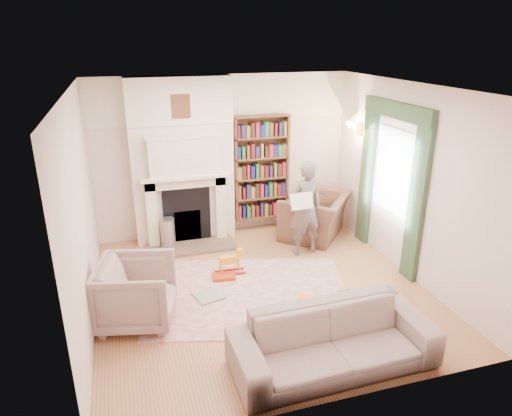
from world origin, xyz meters
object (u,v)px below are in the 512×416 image
object	(u,v)px
armchair_left	(136,292)
man_reading	(305,208)
coffee_table	(371,313)
paraffin_heater	(168,234)
armchair_reading	(315,216)
sofa	(334,340)
bookcase	(261,168)
rocking_horse	(230,262)

from	to	relation	value
armchair_left	man_reading	distance (m)	3.02
man_reading	coffee_table	world-z (taller)	man_reading
paraffin_heater	coffee_table	bearing A→B (deg)	-54.58
armchair_reading	armchair_left	world-z (taller)	armchair_left
sofa	man_reading	xyz separation A→B (m)	(0.75, 2.67, 0.47)
bookcase	coffee_table	world-z (taller)	bookcase
armchair_reading	paraffin_heater	world-z (taller)	armchair_reading
man_reading	coffee_table	distance (m)	2.27
rocking_horse	bookcase	bearing A→B (deg)	59.42
bookcase	coffee_table	size ratio (longest dim) A/B	2.64
sofa	bookcase	bearing A→B (deg)	83.12
sofa	man_reading	size ratio (longest dim) A/B	1.40
armchair_reading	sofa	bearing A→B (deg)	20.55
coffee_table	rocking_horse	xyz separation A→B (m)	(-1.33, 1.83, -0.02)
armchair_left	bookcase	bearing A→B (deg)	-30.94
bookcase	armchair_left	xyz separation A→B (m)	(-2.36, -2.42, -0.76)
coffee_table	man_reading	bearing A→B (deg)	93.97
armchair_reading	coffee_table	distance (m)	2.84
armchair_reading	sofa	size ratio (longest dim) A/B	0.54
armchair_left	coffee_table	size ratio (longest dim) A/B	1.30
rocking_horse	sofa	bearing A→B (deg)	-74.24
bookcase	coffee_table	distance (m)	3.55
bookcase	armchair_left	size ratio (longest dim) A/B	2.03
paraffin_heater	man_reading	bearing A→B (deg)	-20.00
armchair_left	paraffin_heater	world-z (taller)	armchair_left
sofa	man_reading	bearing A→B (deg)	72.92
bookcase	sofa	size ratio (longest dim) A/B	0.84
bookcase	man_reading	xyz separation A→B (m)	(0.38, -1.20, -0.38)
armchair_left	coffee_table	xyz separation A→B (m)	(2.72, -0.98, -0.19)
bookcase	armchair_reading	size ratio (longest dim) A/B	1.56
man_reading	rocking_horse	xyz separation A→B (m)	(-1.35, -0.37, -0.59)
armchair_left	coffee_table	world-z (taller)	armchair_left
armchair_reading	man_reading	xyz separation A→B (m)	(-0.45, -0.60, 0.41)
paraffin_heater	armchair_left	bearing A→B (deg)	-106.73
bookcase	sofa	bearing A→B (deg)	-95.57
man_reading	bookcase	bearing A→B (deg)	-78.01
armchair_reading	rocking_horse	distance (m)	2.05
coffee_table	armchair_reading	bearing A→B (deg)	84.97
bookcase	sofa	distance (m)	3.99
rocking_horse	armchair_reading	bearing A→B (deg)	29.45
man_reading	rocking_horse	size ratio (longest dim) A/B	3.43
sofa	paraffin_heater	distance (m)	3.72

